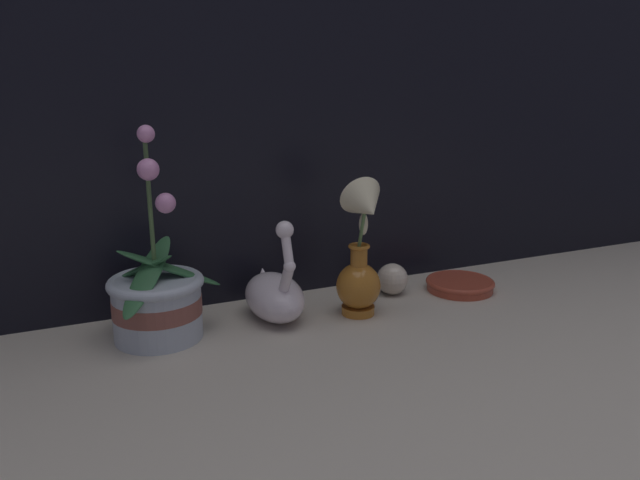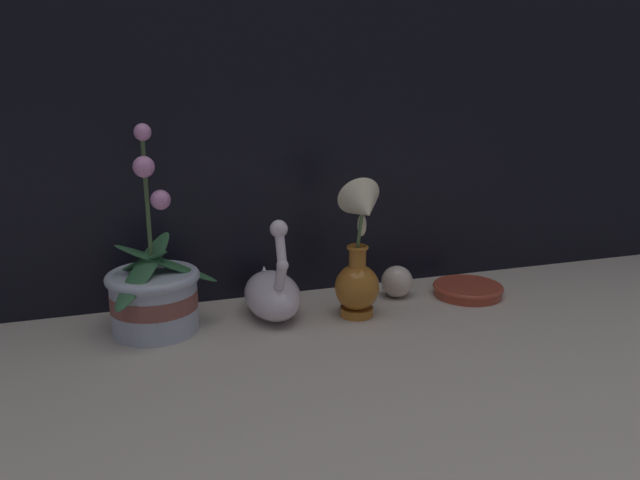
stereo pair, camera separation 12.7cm
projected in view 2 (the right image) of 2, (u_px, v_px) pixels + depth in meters
ground_plane at (344, 328)px, 1.21m from camera, size 2.80×2.80×0.00m
window_backdrop at (306, 11)px, 1.27m from camera, size 2.80×0.03×1.20m
orchid_potted_plant at (154, 293)px, 1.18m from camera, size 0.21×0.20×0.39m
swan_figurine at (272, 292)px, 1.25m from camera, size 0.11×0.20×0.22m
blue_vase at (359, 260)px, 1.23m from camera, size 0.09×0.12×0.29m
glass_sphere at (397, 281)px, 1.37m from camera, size 0.07×0.07×0.07m
amber_dish at (468, 289)px, 1.38m from camera, size 0.15×0.15×0.03m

